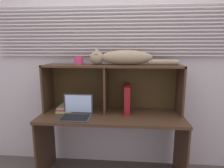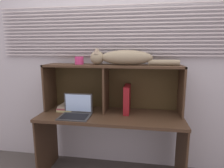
{
  "view_description": "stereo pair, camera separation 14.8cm",
  "coord_description": "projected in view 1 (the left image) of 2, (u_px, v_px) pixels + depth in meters",
  "views": [
    {
      "loc": [
        0.17,
        -1.67,
        1.41
      ],
      "look_at": [
        0.0,
        0.34,
        1.03
      ],
      "focal_mm": 30.38,
      "sensor_mm": 36.0,
      "label": 1
    },
    {
      "loc": [
        0.31,
        -1.66,
        1.41
      ],
      "look_at": [
        0.0,
        0.34,
        1.03
      ],
      "focal_mm": 30.38,
      "sensor_mm": 36.0,
      "label": 2
    }
  ],
  "objects": [
    {
      "name": "back_panel_with_blinds",
      "position": [
        113.0,
        62.0,
        2.22
      ],
      "size": [
        4.4,
        0.08,
        2.5
      ],
      "color": "#BBB8BA",
      "rests_on": "ground"
    },
    {
      "name": "desk",
      "position": [
        111.0,
        127.0,
        2.03
      ],
      "size": [
        1.5,
        0.55,
        0.72
      ],
      "color": "#422D1D",
      "rests_on": "ground"
    },
    {
      "name": "hutch_shelf_unit",
      "position": [
        112.0,
        79.0,
        2.09
      ],
      "size": [
        1.47,
        0.31,
        0.52
      ],
      "color": "#422D1D",
      "rests_on": "desk"
    },
    {
      "name": "cat",
      "position": [
        123.0,
        58.0,
        2.0
      ],
      "size": [
        0.93,
        0.17,
        0.18
      ],
      "color": "gray",
      "rests_on": "hutch_shelf_unit"
    },
    {
      "name": "laptop",
      "position": [
        77.0,
        112.0,
        1.94
      ],
      "size": [
        0.31,
        0.25,
        0.22
      ],
      "color": "#343434",
      "rests_on": "desk"
    },
    {
      "name": "binder_upright",
      "position": [
        127.0,
        99.0,
        2.08
      ],
      "size": [
        0.06,
        0.27,
        0.3
      ],
      "primitive_type": "cube",
      "color": "maroon",
      "rests_on": "desk"
    },
    {
      "name": "book_stack",
      "position": [
        67.0,
        107.0,
        2.15
      ],
      "size": [
        0.18,
        0.27,
        0.06
      ],
      "color": "tan",
      "rests_on": "desk"
    },
    {
      "name": "small_basket",
      "position": [
        79.0,
        61.0,
        2.04
      ],
      "size": [
        0.09,
        0.09,
        0.08
      ],
      "primitive_type": "cylinder",
      "color": "#CA3670",
      "rests_on": "hutch_shelf_unit"
    }
  ]
}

